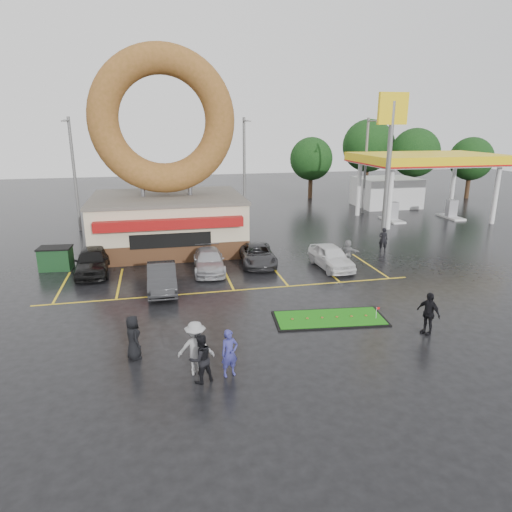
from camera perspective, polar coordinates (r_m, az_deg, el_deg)
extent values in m
plane|color=black|center=(21.12, -1.21, -7.50)|extent=(120.00, 120.00, 0.00)
cube|color=#472B19|center=(32.94, -10.78, 2.09)|extent=(10.00, 8.00, 1.20)
cube|color=beige|center=(32.56, -10.95, 5.08)|extent=(10.00, 8.00, 2.30)
cube|color=#59544C|center=(32.35, -11.06, 7.25)|extent=(10.20, 8.20, 0.20)
cube|color=maroon|center=(28.30, -10.69, 3.94)|extent=(9.00, 0.60, 0.60)
cylinder|color=slate|center=(32.25, -14.00, 8.30)|extent=(0.30, 0.30, 1.20)
cylinder|color=slate|center=(32.32, -8.27, 8.63)|extent=(0.30, 0.30, 1.20)
torus|color=brown|center=(31.97, -11.58, 16.31)|extent=(9.60, 2.00, 9.60)
cylinder|color=silver|center=(39.24, 16.39, 6.82)|extent=(0.40, 0.40, 5.00)
cylinder|color=silver|center=(44.87, 27.77, 6.73)|extent=(0.40, 0.40, 5.00)
cylinder|color=silver|center=(44.53, 12.73, 8.14)|extent=(0.40, 0.40, 5.00)
cylinder|color=silver|center=(49.57, 23.38, 8.01)|extent=(0.40, 0.40, 5.00)
cube|color=silver|center=(44.03, 20.64, 11.03)|extent=(12.00, 8.00, 0.50)
cube|color=yellow|center=(44.01, 20.68, 11.41)|extent=(12.30, 8.30, 0.70)
cube|color=#99999E|center=(43.04, 16.69, 5.42)|extent=(0.90, 0.60, 1.60)
cube|color=#99999E|center=(46.23, 23.25, 5.49)|extent=(0.90, 0.60, 1.60)
cube|color=silver|center=(50.44, 15.95, 7.68)|extent=(6.00, 5.00, 3.00)
cylinder|color=slate|center=(35.36, 16.15, 9.96)|extent=(0.36, 0.36, 10.00)
cube|color=yellow|center=(35.19, 16.75, 17.24)|extent=(2.20, 0.30, 2.20)
cylinder|color=slate|center=(39.67, -21.73, 9.35)|extent=(0.24, 0.24, 9.00)
cylinder|color=slate|center=(38.48, -22.64, 15.37)|extent=(0.12, 2.00, 0.12)
cube|color=slate|center=(37.49, -22.89, 15.28)|extent=(0.40, 0.18, 0.12)
cylinder|color=slate|center=(40.89, -1.47, 10.66)|extent=(0.24, 0.24, 9.00)
cylinder|color=slate|center=(39.72, -1.23, 16.56)|extent=(0.12, 2.00, 0.12)
cube|color=slate|center=(38.73, -0.93, 16.49)|extent=(0.40, 0.18, 0.12)
cylinder|color=slate|center=(45.63, 13.51, 10.81)|extent=(0.24, 0.24, 9.00)
cylinder|color=slate|center=(44.55, 14.45, 16.04)|extent=(0.12, 2.00, 0.12)
cube|color=slate|center=(43.66, 15.05, 15.94)|extent=(0.40, 0.18, 0.12)
cylinder|color=#332114|center=(57.70, 18.94, 8.39)|extent=(0.50, 0.50, 2.88)
sphere|color=black|center=(57.36, 19.29, 12.10)|extent=(5.60, 5.60, 5.60)
cylinder|color=#332114|center=(59.44, 24.92, 7.79)|extent=(0.50, 0.50, 2.52)
sphere|color=black|center=(59.13, 25.31, 10.93)|extent=(4.90, 4.90, 4.90)
cylinder|color=#332114|center=(59.27, 13.60, 9.17)|extent=(0.50, 0.50, 3.24)
sphere|color=black|center=(58.93, 13.88, 13.25)|extent=(6.30, 6.30, 6.30)
cylinder|color=#332114|center=(54.43, 6.80, 8.53)|extent=(0.50, 0.50, 2.52)
sphere|color=black|center=(54.09, 6.92, 11.98)|extent=(4.90, 4.90, 4.90)
imported|color=black|center=(28.32, -19.78, -0.55)|extent=(2.05, 4.66, 1.56)
imported|color=#29292C|center=(24.50, -11.68, -2.68)|extent=(1.47, 4.22, 1.39)
imported|color=#A6A7AC|center=(27.28, -5.91, -0.59)|extent=(2.06, 4.49, 1.27)
imported|color=#2F2F32|center=(28.46, 0.17, 0.17)|extent=(2.42, 4.59, 1.23)
imported|color=silver|center=(28.06, 9.36, -0.08)|extent=(1.92, 4.27, 1.43)
imported|color=navy|center=(16.17, -3.33, -12.02)|extent=(0.71, 0.56, 1.72)
imported|color=black|center=(15.89, -6.94, -12.63)|extent=(1.03, 0.93, 1.74)
imported|color=gray|center=(16.32, -7.54, -11.35)|extent=(1.38, 0.94, 1.97)
imported|color=black|center=(17.84, -15.11, -9.78)|extent=(0.80, 0.97, 1.70)
imported|color=black|center=(20.41, 20.72, -6.70)|extent=(0.82, 1.16, 1.83)
imported|color=gray|center=(29.19, 11.39, 0.55)|extent=(1.31, 1.32, 1.52)
imported|color=black|center=(32.50, 15.62, 2.01)|extent=(0.71, 0.60, 1.66)
cube|color=#18401E|center=(29.99, -23.74, -0.33)|extent=(1.90, 1.35, 1.30)
cube|color=black|center=(21.04, 9.17, -7.73)|extent=(5.19, 2.65, 0.06)
cube|color=#1D7313|center=(21.03, 9.17, -7.64)|extent=(4.95, 2.41, 0.03)
cylinder|color=silver|center=(21.25, 14.81, -6.92)|extent=(0.02, 0.02, 0.57)
cube|color=red|center=(21.20, 15.03, -6.33)|extent=(0.14, 0.01, 0.10)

